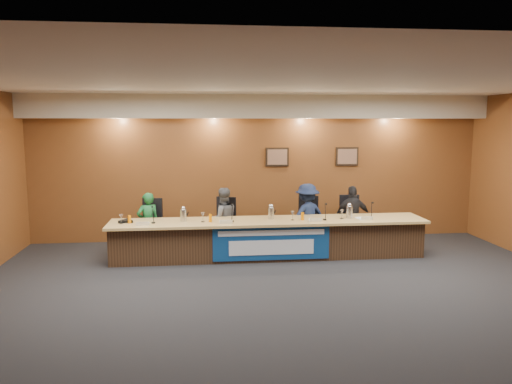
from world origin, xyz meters
TOP-DOWN VIEW (x-y plane):
  - floor at (0.00, 0.00)m, footprint 10.00×10.00m
  - ceiling at (0.00, 0.00)m, footprint 10.00×8.00m
  - wall_back at (0.00, 4.00)m, footprint 10.00×0.04m
  - soffit at (0.00, 3.75)m, footprint 10.00×0.50m
  - dais_body at (0.00, 2.40)m, footprint 6.00×0.80m
  - dais_top at (0.00, 2.35)m, footprint 6.10×0.95m
  - banner at (0.00, 1.99)m, footprint 2.20×0.02m
  - banner_text_upper at (0.00, 1.97)m, footprint 2.00×0.01m
  - banner_text_lower at (0.00, 1.97)m, footprint 1.60×0.01m
  - wall_photo_left at (0.40, 3.97)m, footprint 0.52×0.04m
  - wall_photo_right at (2.00, 3.97)m, footprint 0.52×0.04m
  - panelist_a at (-2.37, 2.97)m, footprint 0.53×0.44m
  - panelist_b at (-0.86, 2.97)m, footprint 0.73×0.62m
  - panelist_c at (0.88, 2.97)m, footprint 1.01×0.79m
  - panelist_d at (1.85, 2.97)m, footprint 0.78×0.35m
  - office_chair_a at (-2.37, 3.07)m, footprint 0.60×0.60m
  - office_chair_b at (-0.86, 3.07)m, footprint 0.63×0.63m
  - office_chair_c at (0.88, 3.07)m, footprint 0.64×0.64m
  - office_chair_d at (1.85, 3.07)m, footprint 0.52×0.52m
  - nameplate_a at (-2.37, 2.07)m, footprint 0.24×0.08m
  - microphone_a at (-2.19, 2.27)m, footprint 0.07×0.07m
  - juice_glass_a at (-2.64, 2.32)m, footprint 0.06×0.06m
  - water_glass_a at (-2.78, 2.29)m, footprint 0.08×0.08m
  - nameplate_b at (-0.84, 2.08)m, footprint 0.24×0.08m
  - microphone_b at (-0.72, 2.26)m, footprint 0.07×0.07m
  - juice_glass_b at (-1.13, 2.27)m, footprint 0.06×0.06m
  - water_glass_b at (-1.27, 2.29)m, footprint 0.08×0.08m
  - nameplate_c at (0.86, 2.07)m, footprint 0.24×0.08m
  - microphone_c at (1.07, 2.22)m, footprint 0.07×0.07m
  - juice_glass_c at (0.64, 2.26)m, footprint 0.06×0.06m
  - water_glass_c at (0.45, 2.28)m, footprint 0.08×0.08m
  - nameplate_d at (1.88, 2.13)m, footprint 0.24×0.08m
  - microphone_d at (2.00, 2.27)m, footprint 0.07×0.07m
  - juice_glass_d at (1.60, 2.34)m, footprint 0.06×0.06m
  - water_glass_d at (1.43, 2.30)m, footprint 0.08×0.08m
  - carafe_left at (-1.64, 2.41)m, footprint 0.12×0.12m
  - carafe_mid at (0.05, 2.44)m, footprint 0.12×0.12m
  - carafe_right at (1.59, 2.35)m, footprint 0.13×0.13m
  - speakerphone at (-2.71, 2.41)m, footprint 0.32×0.32m
  - paper_stack at (1.84, 2.29)m, footprint 0.26×0.33m

SIDE VIEW (x-z plane):
  - floor at x=0.00m, z-range 0.00..0.00m
  - banner_text_lower at x=0.00m, z-range 0.16..0.44m
  - dais_body at x=0.00m, z-range 0.00..0.70m
  - banner at x=0.00m, z-range 0.05..0.71m
  - office_chair_a at x=-2.37m, z-range 0.44..0.52m
  - office_chair_b at x=-0.86m, z-range 0.44..0.52m
  - office_chair_c at x=0.88m, z-range 0.44..0.52m
  - office_chair_d at x=1.85m, z-range 0.44..0.52m
  - banner_text_upper at x=0.00m, z-range 0.53..0.63m
  - panelist_a at x=-2.37m, z-range 0.00..1.23m
  - panelist_d at x=1.85m, z-range 0.00..1.31m
  - panelist_b at x=-0.86m, z-range 0.00..1.31m
  - panelist_c at x=0.88m, z-range 0.00..1.37m
  - dais_top at x=0.00m, z-range 0.70..0.75m
  - paper_stack at x=1.84m, z-range 0.75..0.76m
  - microphone_a at x=-2.19m, z-range 0.75..0.77m
  - microphone_b at x=-0.72m, z-range 0.75..0.77m
  - microphone_c at x=1.07m, z-range 0.75..0.77m
  - microphone_d at x=2.00m, z-range 0.75..0.77m
  - speakerphone at x=-2.71m, z-range 0.75..0.80m
  - nameplate_a at x=-2.37m, z-range 0.74..0.85m
  - nameplate_b at x=-0.84m, z-range 0.74..0.85m
  - nameplate_c at x=0.86m, z-range 0.74..0.85m
  - nameplate_d at x=1.88m, z-range 0.74..0.85m
  - juice_glass_a at x=-2.64m, z-range 0.75..0.90m
  - juice_glass_b at x=-1.13m, z-range 0.75..0.90m
  - juice_glass_c at x=0.64m, z-range 0.75..0.90m
  - juice_glass_d at x=1.60m, z-range 0.75..0.90m
  - water_glass_a at x=-2.78m, z-range 0.75..0.93m
  - water_glass_b at x=-1.27m, z-range 0.75..0.93m
  - water_glass_c at x=0.45m, z-range 0.75..0.93m
  - water_glass_d at x=1.43m, z-range 0.75..0.93m
  - carafe_left at x=-1.64m, z-range 0.75..0.98m
  - carafe_mid at x=0.05m, z-range 0.75..0.98m
  - carafe_right at x=1.59m, z-range 0.75..0.99m
  - wall_back at x=0.00m, z-range 0.00..3.20m
  - wall_photo_left at x=0.40m, z-range 1.64..2.06m
  - wall_photo_right at x=2.00m, z-range 1.64..2.06m
  - soffit at x=0.00m, z-range 2.70..3.20m
  - ceiling at x=0.00m, z-range 3.18..3.22m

